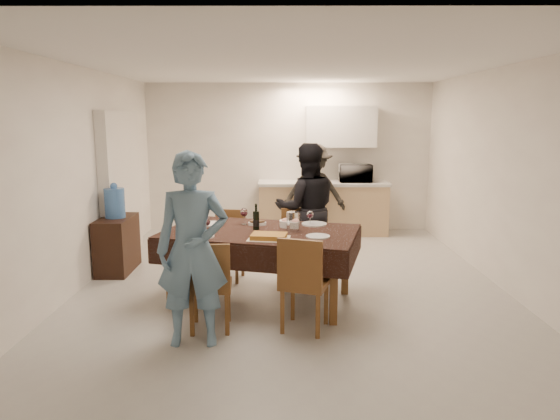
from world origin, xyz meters
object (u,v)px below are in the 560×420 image
(microwave, at_px, (355,173))
(person_near, at_px, (193,250))
(console, at_px, (117,244))
(person_far, at_px, (307,209))
(savoury_tart, at_px, (269,236))
(water_pitcher, at_px, (293,222))
(wine_bottle, at_px, (256,217))
(water_jug, at_px, (115,203))
(dining_table, at_px, (261,234))
(person_kitchen, at_px, (314,192))

(microwave, bearing_deg, person_near, 64.74)
(console, relative_size, person_far, 0.46)
(microwave, bearing_deg, savoury_tart, 69.15)
(person_far, bearing_deg, water_pitcher, 74.14)
(person_far, bearing_deg, wine_bottle, 53.48)
(water_jug, bearing_deg, dining_table, -29.21)
(microwave, distance_m, person_near, 4.80)
(wine_bottle, height_order, savoury_tart, wine_bottle)
(water_pitcher, height_order, person_kitchen, person_kitchen)
(console, bearing_deg, savoury_tart, -35.69)
(dining_table, bearing_deg, wine_bottle, 149.27)
(person_near, bearing_deg, water_jug, 118.16)
(water_pitcher, relative_size, person_near, 0.12)
(microwave, bearing_deg, wine_bottle, 64.46)
(water_pitcher, height_order, microwave, microwave)
(water_jug, height_order, person_kitchen, person_kitchen)
(person_kitchen, bearing_deg, wine_bottle, -106.18)
(dining_table, height_order, microwave, microwave)
(dining_table, distance_m, water_jug, 2.22)
(dining_table, height_order, console, dining_table)
(dining_table, relative_size, water_jug, 5.90)
(water_jug, xyz_separation_m, wine_bottle, (1.89, -1.03, 0.03))
(dining_table, relative_size, savoury_tart, 5.53)
(wine_bottle, bearing_deg, water_jug, 151.31)
(person_far, bearing_deg, console, -6.28)
(dining_table, xyz_separation_m, water_jug, (-1.94, 1.08, 0.15))
(microwave, relative_size, person_far, 0.32)
(console, relative_size, microwave, 1.42)
(savoury_tart, height_order, microwave, microwave)
(microwave, relative_size, person_near, 0.32)
(person_far, xyz_separation_m, person_kitchen, (0.21, 1.79, -0.05))
(water_pitcher, bearing_deg, wine_bottle, 165.96)
(console, height_order, wine_bottle, wine_bottle)
(person_far, distance_m, person_kitchen, 1.80)
(wine_bottle, distance_m, water_pitcher, 0.41)
(dining_table, xyz_separation_m, water_pitcher, (0.35, -0.05, 0.14))
(microwave, relative_size, person_kitchen, 0.35)
(console, height_order, savoury_tart, savoury_tart)
(person_kitchen, bearing_deg, person_far, -96.66)
(water_jug, bearing_deg, water_pitcher, -26.35)
(dining_table, xyz_separation_m, person_far, (0.55, 1.05, 0.08))
(person_near, xyz_separation_m, person_far, (1.10, 2.10, -0.02))
(console, relative_size, person_kitchen, 0.49)
(water_pitcher, distance_m, savoury_tart, 0.42)
(water_jug, xyz_separation_m, savoury_tart, (2.04, -1.46, -0.09))
(savoury_tart, distance_m, microwave, 3.93)
(dining_table, bearing_deg, savoury_tart, -60.98)
(microwave, bearing_deg, water_jug, 32.71)
(water_jug, distance_m, microwave, 4.08)
(savoury_tart, height_order, person_kitchen, person_kitchen)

